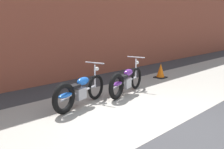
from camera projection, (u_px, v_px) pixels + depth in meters
name	position (u px, v px, depth m)	size (l,w,h in m)	color
ground_plane	(172.00, 129.00, 4.94)	(80.00, 80.00, 0.00)	#38383A
sidewalk_slab	(109.00, 108.00, 6.15)	(36.00, 3.50, 0.01)	#9E998E
brick_building_wall	(34.00, 15.00, 8.07)	(36.00, 0.50, 4.60)	brown
motorcycle_blue	(77.00, 92.00, 6.12)	(1.97, 0.76, 1.03)	black
motorcycle_purple	(125.00, 81.00, 7.21)	(1.96, 0.78, 1.03)	black
traffic_cone	(161.00, 71.00, 9.48)	(0.40, 0.40, 0.55)	orange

